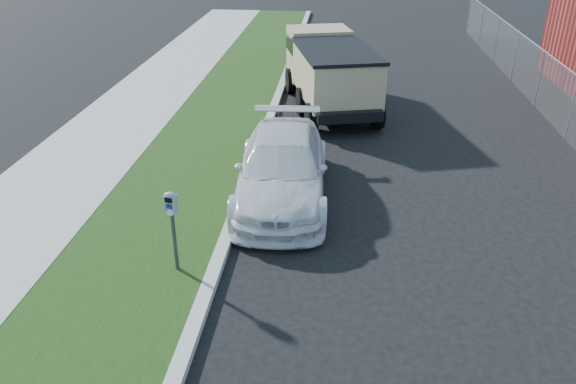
{
  "coord_description": "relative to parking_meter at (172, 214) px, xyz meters",
  "views": [
    {
      "loc": [
        -0.48,
        -8.66,
        5.99
      ],
      "look_at": [
        -1.4,
        1.0,
        1.0
      ],
      "focal_mm": 35.0,
      "sensor_mm": 36.0,
      "label": 1
    }
  ],
  "objects": [
    {
      "name": "dump_truck",
      "position": [
        2.39,
        9.86,
        -0.02
      ],
      "size": [
        3.4,
        5.96,
        2.21
      ],
      "rotation": [
        0.0,
        0.0,
        0.25
      ],
      "color": "black",
      "rests_on": "ground"
    },
    {
      "name": "chainlink_fence",
      "position": [
        9.26,
        7.51,
        0.01
      ],
      "size": [
        0.06,
        30.06,
        30.0
      ],
      "color": "slate",
      "rests_on": "ground"
    },
    {
      "name": "streetside",
      "position": [
        -2.31,
        2.51,
        -1.19
      ],
      "size": [
        6.12,
        50.0,
        0.15
      ],
      "color": "#97978F",
      "rests_on": "ground"
    },
    {
      "name": "white_wagon",
      "position": [
        1.57,
        3.23,
        -0.54
      ],
      "size": [
        2.23,
        5.01,
        1.43
      ],
      "primitive_type": "imported",
      "rotation": [
        0.0,
        0.0,
        0.05
      ],
      "color": "silver",
      "rests_on": "ground"
    },
    {
      "name": "ground",
      "position": [
        3.26,
        0.51,
        -1.26
      ],
      "size": [
        120.0,
        120.0,
        0.0
      ],
      "primitive_type": "plane",
      "color": "black",
      "rests_on": "ground"
    },
    {
      "name": "parking_meter",
      "position": [
        0.0,
        0.0,
        0.0
      ],
      "size": [
        0.23,
        0.17,
        1.54
      ],
      "rotation": [
        0.0,
        0.0,
        -0.16
      ],
      "color": "#3F4247",
      "rests_on": "ground"
    }
  ]
}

